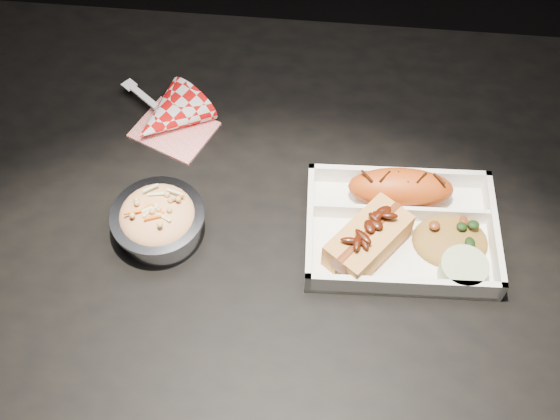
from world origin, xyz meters
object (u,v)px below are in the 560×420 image
object	(u,v)px
dining_table	(285,250)
napkin_fork	(168,118)
hotdog	(368,239)
food_tray	(400,232)
foil_coleslaw_cup	(158,219)
fried_pastry	(401,188)

from	to	relation	value
dining_table	napkin_fork	size ratio (longest dim) A/B	7.46
hotdog	napkin_fork	world-z (taller)	napkin_fork
food_tray	napkin_fork	bearing A→B (deg)	151.92
dining_table	hotdog	bearing A→B (deg)	-22.69
napkin_fork	food_tray	bearing A→B (deg)	13.69
hotdog	foil_coleslaw_cup	xyz separation A→B (m)	(-0.28, 0.00, -0.00)
napkin_fork	fried_pastry	bearing A→B (deg)	21.48
fried_pastry	napkin_fork	distance (m)	0.36
dining_table	fried_pastry	world-z (taller)	fried_pastry
food_tray	fried_pastry	distance (m)	0.06
food_tray	fried_pastry	world-z (taller)	fried_pastry
food_tray	hotdog	bearing A→B (deg)	-149.23
hotdog	napkin_fork	xyz separation A→B (m)	(-0.30, 0.19, -0.02)
food_tray	foil_coleslaw_cup	bearing A→B (deg)	-178.12
food_tray	napkin_fork	world-z (taller)	napkin_fork
dining_table	napkin_fork	world-z (taller)	napkin_fork
food_tray	foil_coleslaw_cup	size ratio (longest dim) A/B	2.09
napkin_fork	foil_coleslaw_cup	bearing A→B (deg)	-43.19
fried_pastry	food_tray	bearing A→B (deg)	-87.39
food_tray	hotdog	size ratio (longest dim) A/B	2.01
fried_pastry	hotdog	xyz separation A→B (m)	(-0.04, -0.08, -0.00)
dining_table	hotdog	xyz separation A→B (m)	(0.11, -0.05, 0.12)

